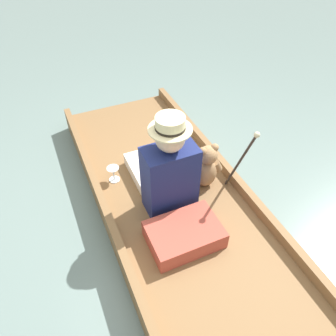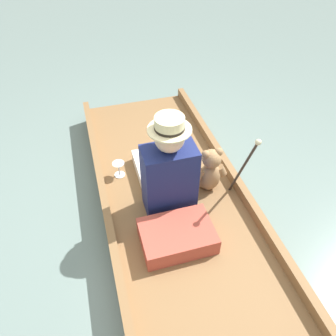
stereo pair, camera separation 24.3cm
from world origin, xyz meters
name	(u,v)px [view 2 (the right image)]	position (x,y,z in m)	size (l,w,h in m)	color
ground_plane	(174,212)	(0.00, 0.00, 0.00)	(16.00, 16.00, 0.00)	slate
punt_boat	(174,206)	(0.00, 0.00, 0.09)	(1.18, 3.20, 0.25)	brown
seat_cushion	(177,236)	(-0.10, -0.40, 0.23)	(0.52, 0.36, 0.15)	#B24738
seated_person	(166,170)	(-0.06, 0.05, 0.47)	(0.40, 0.79, 0.85)	white
teddy_bear	(210,171)	(0.32, 0.05, 0.36)	(0.30, 0.18, 0.43)	#9E754C
wine_glass	(119,166)	(-0.38, 0.42, 0.26)	(0.11, 0.11, 0.14)	silver
walking_cane	(245,164)	(0.49, -0.16, 0.59)	(0.04, 0.28, 0.72)	#2D2823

